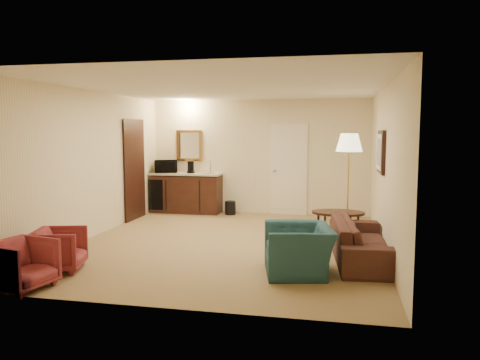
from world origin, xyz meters
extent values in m
plane|color=olive|center=(0.00, 0.00, 0.00)|extent=(6.00, 6.00, 0.00)
cube|color=beige|center=(0.00, 3.00, 1.30)|extent=(5.00, 0.02, 2.60)
cube|color=beige|center=(-2.50, 0.00, 1.30)|extent=(0.02, 6.00, 2.60)
cube|color=beige|center=(2.50, 0.00, 1.30)|extent=(0.02, 6.00, 2.60)
cube|color=white|center=(0.00, 0.00, 2.60)|extent=(5.00, 6.00, 0.02)
cube|color=beige|center=(0.70, 2.97, 1.02)|extent=(0.82, 0.06, 2.05)
cube|color=black|center=(-2.47, 1.70, 1.05)|extent=(0.06, 0.98, 2.10)
cube|color=gold|center=(-1.65, 2.97, 1.55)|extent=(0.62, 0.04, 0.72)
cube|color=black|center=(2.46, 0.40, 1.55)|extent=(0.06, 0.90, 0.70)
cube|color=#351D10|center=(-1.65, 2.72, 0.46)|extent=(1.64, 0.58, 0.92)
imported|color=black|center=(2.15, -0.66, 0.40)|extent=(0.77, 2.08, 0.80)
imported|color=#1D3F49|center=(1.29, -1.45, 0.43)|extent=(0.82, 1.09, 0.86)
imported|color=maroon|center=(-1.90, -2.00, 0.32)|extent=(0.73, 0.75, 0.64)
imported|color=maroon|center=(-1.90, -2.78, 0.33)|extent=(0.72, 0.75, 0.66)
cube|color=black|center=(1.80, 0.52, 0.26)|extent=(1.05, 0.87, 0.52)
cube|color=#B4973C|center=(1.98, 1.40, 0.93)|extent=(0.58, 0.58, 1.86)
cylinder|color=black|center=(-0.59, 2.65, 0.15)|extent=(0.29, 0.29, 0.30)
imported|color=black|center=(-2.15, 2.74, 1.10)|extent=(0.59, 0.45, 0.35)
cylinder|color=black|center=(-1.54, 2.72, 1.06)|extent=(0.16, 0.16, 0.28)
camera|label=1|loc=(1.76, -7.57, 1.89)|focal=35.00mm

